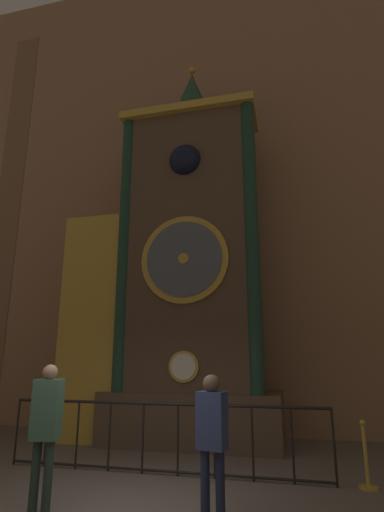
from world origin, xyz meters
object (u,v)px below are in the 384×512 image
at_px(visitor_far, 212,431).
at_px(clock_tower, 174,273).
at_px(visitor_near, 46,422).
at_px(stanchion_post, 367,466).

bearing_deg(visitor_far, clock_tower, 125.57).
xyz_separation_m(visitor_near, stanchion_post, (4.05, 2.05, -0.76)).
relative_size(visitor_near, visitor_far, 1.07).
relative_size(visitor_far, stanchion_post, 1.75).
height_order(visitor_far, stanchion_post, visitor_far).
bearing_deg(visitor_far, stanchion_post, 55.43).
xyz_separation_m(clock_tower, visitor_near, (-0.38, -4.32, -2.80)).
xyz_separation_m(clock_tower, visitor_far, (1.72, -4.07, -2.86)).
bearing_deg(visitor_near, clock_tower, 77.19).
bearing_deg(clock_tower, stanchion_post, -31.76).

